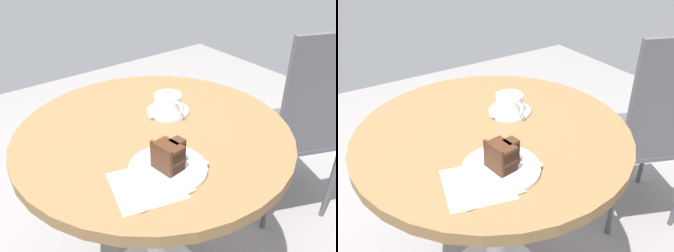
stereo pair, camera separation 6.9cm
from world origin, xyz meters
The scene contains 9 objects.
cafe_table centered at (0.00, 0.00, 0.61)m, with size 0.85×0.85×0.72m.
saucer centered at (-0.06, 0.10, 0.72)m, with size 0.14×0.14×0.01m.
coffee_cup centered at (-0.06, 0.10, 0.76)m, with size 0.12×0.09×0.06m.
teaspoon centered at (-0.04, 0.06, 0.73)m, with size 0.07×0.09×0.00m.
cake_plate centered at (0.19, -0.09, 0.73)m, with size 0.20×0.20×0.01m.
cake_slice centered at (0.19, -0.09, 0.77)m, with size 0.08×0.08×0.08m.
fork centered at (0.20, -0.02, 0.73)m, with size 0.14×0.07×0.00m.
napkin centered at (0.21, -0.16, 0.72)m, with size 0.20×0.20×0.00m.
cafe_chair centered at (0.08, 0.74, 0.54)m, with size 0.50×0.50×0.94m.
Camera 1 is at (0.77, -0.53, 1.29)m, focal length 38.00 mm.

